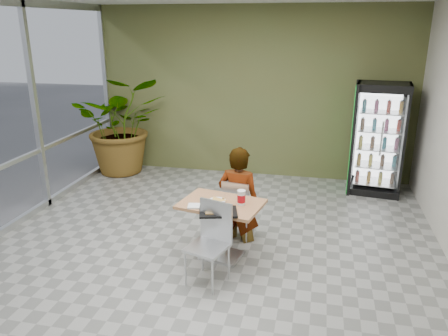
% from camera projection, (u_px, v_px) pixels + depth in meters
% --- Properties ---
extents(ground, '(7.00, 7.00, 0.00)m').
position_uv_depth(ground, '(205.00, 261.00, 5.52)').
color(ground, gray).
rests_on(ground, ground).
extents(room_envelope, '(6.00, 7.00, 3.20)m').
position_uv_depth(room_envelope, '(203.00, 138.00, 5.02)').
color(room_envelope, beige).
rests_on(room_envelope, ground).
extents(dining_table, '(1.10, 0.87, 0.75)m').
position_uv_depth(dining_table, '(221.00, 218.00, 5.45)').
color(dining_table, tan).
rests_on(dining_table, ground).
extents(chair_far, '(0.43, 0.43, 0.86)m').
position_uv_depth(chair_far, '(237.00, 205.00, 5.94)').
color(chair_far, '#BABCBF').
rests_on(chair_far, ground).
extents(chair_near, '(0.53, 0.53, 0.95)m').
position_uv_depth(chair_near, '(212.00, 236.00, 4.97)').
color(chair_near, '#BABCBF').
rests_on(chair_near, ground).
extents(seated_woman, '(0.65, 0.47, 1.62)m').
position_uv_depth(seated_woman, '(239.00, 204.00, 5.97)').
color(seated_woman, black).
rests_on(seated_woman, ground).
extents(pizza_plate, '(0.30, 0.28, 0.03)m').
position_uv_depth(pizza_plate, '(217.00, 200.00, 5.44)').
color(pizza_plate, white).
rests_on(pizza_plate, dining_table).
extents(soda_cup, '(0.10, 0.10, 0.18)m').
position_uv_depth(soda_cup, '(241.00, 198.00, 5.30)').
color(soda_cup, white).
rests_on(soda_cup, dining_table).
extents(napkin_stack, '(0.18, 0.18, 0.02)m').
position_uv_depth(napkin_stack, '(194.00, 206.00, 5.26)').
color(napkin_stack, white).
rests_on(napkin_stack, dining_table).
extents(cafeteria_tray, '(0.51, 0.42, 0.02)m').
position_uv_depth(cafeteria_tray, '(218.00, 212.00, 5.09)').
color(cafeteria_tray, black).
rests_on(cafeteria_tray, dining_table).
extents(beverage_fridge, '(0.96, 0.77, 1.92)m').
position_uv_depth(beverage_fridge, '(378.00, 139.00, 7.52)').
color(beverage_fridge, black).
rests_on(beverage_fridge, ground).
extents(potted_plant, '(2.16, 2.03, 1.92)m').
position_uv_depth(potted_plant, '(122.00, 125.00, 8.57)').
color(potted_plant, '#3A712D').
rests_on(potted_plant, ground).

